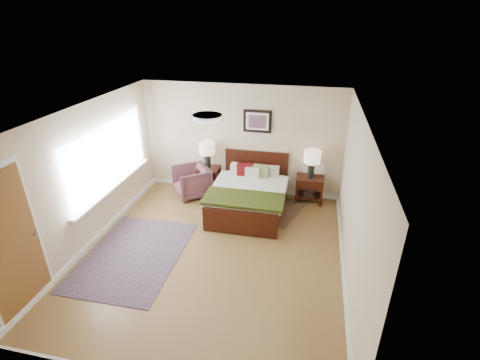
{
  "coord_description": "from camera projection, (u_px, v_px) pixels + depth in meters",
  "views": [
    {
      "loc": [
        1.52,
        -4.77,
        3.85
      ],
      "look_at": [
        0.3,
        0.88,
        1.05
      ],
      "focal_mm": 26.0,
      "sensor_mm": 36.0,
      "label": 1
    }
  ],
  "objects": [
    {
      "name": "front_wall",
      "position": [
        138.0,
        305.0,
        3.42
      ],
      "size": [
        4.5,
        0.04,
        2.5
      ],
      "primitive_type": "cube",
      "color": "beige",
      "rests_on": "ground"
    },
    {
      "name": "floor",
      "position": [
        213.0,
        253.0,
        6.16
      ],
      "size": [
        5.0,
        5.0,
        0.0
      ],
      "primitive_type": "plane",
      "color": "brown",
      "rests_on": "ground"
    },
    {
      "name": "window",
      "position": [
        110.0,
        157.0,
        6.6
      ],
      "size": [
        0.11,
        2.72,
        1.32
      ],
      "color": "silver",
      "rests_on": "left_wall"
    },
    {
      "name": "lamp_right",
      "position": [
        312.0,
        159.0,
        7.42
      ],
      "size": [
        0.35,
        0.35,
        0.61
      ],
      "color": "black",
      "rests_on": "nightstand_right"
    },
    {
      "name": "ceil_fixture",
      "position": [
        207.0,
        117.0,
        5.09
      ],
      "size": [
        0.44,
        0.44,
        0.08
      ],
      "color": "white",
      "rests_on": "ceiling"
    },
    {
      "name": "rug_navy",
      "position": [
        279.0,
        210.0,
        7.47
      ],
      "size": [
        1.17,
        1.42,
        0.01
      ],
      "primitive_type": "cube",
      "rotation": [
        0.0,
        0.0,
        -0.34
      ],
      "color": "black",
      "rests_on": "ground"
    },
    {
      "name": "right_wall",
      "position": [
        355.0,
        205.0,
        5.2
      ],
      "size": [
        0.04,
        5.0,
        2.5
      ],
      "primitive_type": "cube",
      "color": "beige",
      "rests_on": "ground"
    },
    {
      "name": "ceiling",
      "position": [
        207.0,
        115.0,
        5.08
      ],
      "size": [
        4.5,
        5.0,
        0.02
      ],
      "primitive_type": "cube",
      "color": "white",
      "rests_on": "back_wall"
    },
    {
      "name": "lamp_left",
      "position": [
        207.0,
        150.0,
        7.85
      ],
      "size": [
        0.35,
        0.35,
        0.61
      ],
      "color": "black",
      "rests_on": "nightstand_left"
    },
    {
      "name": "back_wall",
      "position": [
        242.0,
        140.0,
        7.82
      ],
      "size": [
        4.5,
        0.04,
        2.5
      ],
      "primitive_type": "cube",
      "color": "beige",
      "rests_on": "ground"
    },
    {
      "name": "left_wall",
      "position": [
        86.0,
        178.0,
        6.04
      ],
      "size": [
        0.04,
        5.0,
        2.5
      ],
      "primitive_type": "cube",
      "color": "beige",
      "rests_on": "ground"
    },
    {
      "name": "rug_persian",
      "position": [
        134.0,
        255.0,
        6.11
      ],
      "size": [
        1.63,
        2.29,
        0.01
      ],
      "primitive_type": "cube",
      "rotation": [
        0.0,
        0.0,
        0.01
      ],
      "color": "#0D1345",
      "rests_on": "ground"
    },
    {
      "name": "nightstand_left",
      "position": [
        208.0,
        173.0,
        8.08
      ],
      "size": [
        0.51,
        0.46,
        0.6
      ],
      "color": "black",
      "rests_on": "ground"
    },
    {
      "name": "nightstand_right",
      "position": [
        309.0,
        187.0,
        7.7
      ],
      "size": [
        0.6,
        0.45,
        0.59
      ],
      "color": "black",
      "rests_on": "ground"
    },
    {
      "name": "door",
      "position": [
        11.0,
        246.0,
        4.58
      ],
      "size": [
        0.06,
        1.0,
        2.18
      ],
      "color": "silver",
      "rests_on": "ground"
    },
    {
      "name": "wall_art",
      "position": [
        257.0,
        121.0,
        7.52
      ],
      "size": [
        0.62,
        0.05,
        0.5
      ],
      "color": "black",
      "rests_on": "back_wall"
    },
    {
      "name": "armchair",
      "position": [
        192.0,
        181.0,
        7.98
      ],
      "size": [
        1.05,
        1.05,
        0.69
      ],
      "primitive_type": "imported",
      "rotation": [
        0.0,
        0.0,
        -0.92
      ],
      "color": "brown",
      "rests_on": "ground"
    },
    {
      "name": "bed",
      "position": [
        249.0,
        191.0,
        7.28
      ],
      "size": [
        1.57,
        1.88,
        1.01
      ],
      "color": "black",
      "rests_on": "ground"
    }
  ]
}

